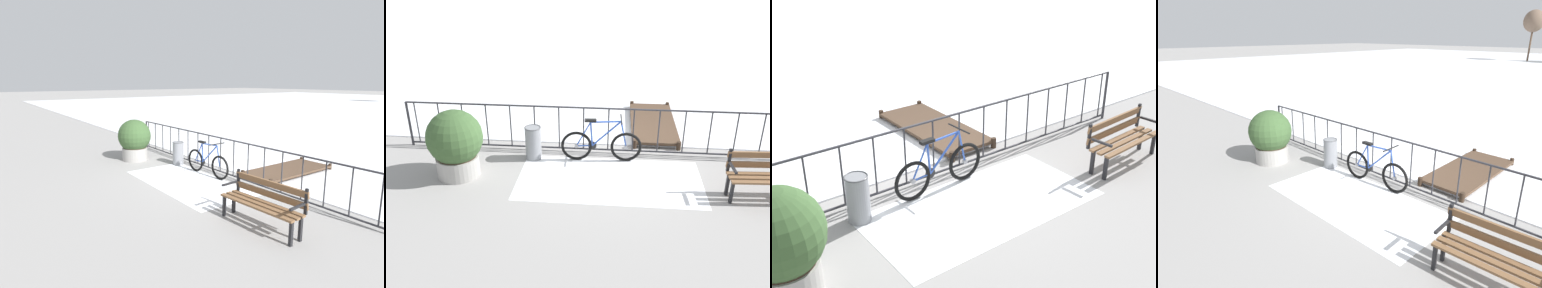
# 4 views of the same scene
# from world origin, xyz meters

# --- Properties ---
(ground_plane) EXTENTS (160.00, 160.00, 0.00)m
(ground_plane) POSITION_xyz_m (0.00, 0.00, 0.00)
(ground_plane) COLOR gray
(frozen_pond) EXTENTS (80.00, 56.00, 0.03)m
(frozen_pond) POSITION_xyz_m (0.00, 28.40, 0.01)
(frozen_pond) COLOR white
(frozen_pond) RESTS_ON ground
(snow_patch) EXTENTS (3.61, 1.81, 0.01)m
(snow_patch) POSITION_xyz_m (0.07, -1.20, 0.00)
(snow_patch) COLOR white
(snow_patch) RESTS_ON ground
(railing_fence) EXTENTS (9.06, 0.06, 1.07)m
(railing_fence) POSITION_xyz_m (0.00, 0.00, 0.56)
(railing_fence) COLOR #2D2D33
(railing_fence) RESTS_ON ground
(bicycle_near_railing) EXTENTS (1.71, 0.52, 0.97)m
(bicycle_near_railing) POSITION_xyz_m (-0.14, -0.37, 0.37)
(bicycle_near_railing) COLOR black
(bicycle_near_railing) RESTS_ON ground
(planter_with_shrub) EXTENTS (1.09, 1.09, 1.37)m
(planter_with_shrub) POSITION_xyz_m (-2.95, -1.25, 0.71)
(planter_with_shrub) COLOR #9E9B96
(planter_with_shrub) RESTS_ON ground
(trash_bin) EXTENTS (0.35, 0.35, 0.73)m
(trash_bin) POSITION_xyz_m (-1.59, -0.40, 0.37)
(trash_bin) COLOR gray
(trash_bin) RESTS_ON ground
(wooden_dock) EXTENTS (1.10, 2.72, 0.20)m
(wooden_dock) POSITION_xyz_m (1.10, 1.61, 0.12)
(wooden_dock) COLOR #4C3828
(wooden_dock) RESTS_ON ground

